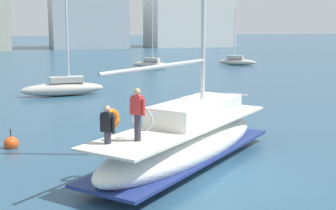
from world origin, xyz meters
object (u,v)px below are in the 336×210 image
object	(u,v)px
moored_cutter_left	(237,61)
main_sailboat	(187,139)
moored_catamaran	(150,63)
mooring_buoy	(11,144)
moored_sloop_near	(63,87)

from	to	relation	value
moored_cutter_left	main_sailboat	bearing A→B (deg)	-119.15
moored_catamaran	mooring_buoy	size ratio (longest dim) A/B	9.14
mooring_buoy	moored_catamaran	bearing A→B (deg)	64.62
moored_sloop_near	mooring_buoy	size ratio (longest dim) A/B	9.57
main_sailboat	moored_cutter_left	size ratio (longest dim) A/B	1.86
main_sailboat	moored_cutter_left	xyz separation A→B (m)	(19.99, 35.84, -0.39)
moored_sloop_near	moored_catamaran	size ratio (longest dim) A/B	1.05
main_sailboat	mooring_buoy	xyz separation A→B (m)	(-5.93, 4.24, -0.73)
main_sailboat	moored_cutter_left	distance (m)	41.04
moored_sloop_near	moored_cutter_left	xyz separation A→B (m)	(22.50, 18.22, -0.09)
main_sailboat	moored_sloop_near	world-z (taller)	main_sailboat
moored_sloop_near	moored_cutter_left	distance (m)	28.95
moored_catamaran	mooring_buoy	bearing A→B (deg)	-115.38
main_sailboat	moored_catamaran	xyz separation A→B (m)	(9.05, 35.81, -0.37)
main_sailboat	mooring_buoy	size ratio (longest dim) A/B	14.19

